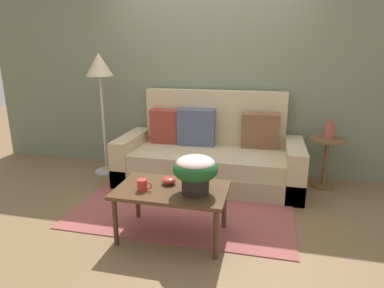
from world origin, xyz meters
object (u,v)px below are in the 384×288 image
object	(u,v)px
coffee_table	(172,194)
snack_bowl	(169,180)
floor_lamp	(100,75)
side_table	(326,154)
table_vase	(329,131)
coffee_mug	(143,185)
potted_plant	(195,170)
couch	(210,155)

from	to	relation	value
coffee_table	snack_bowl	xyz separation A→B (m)	(-0.05, 0.09, 0.09)
floor_lamp	snack_bowl	size ratio (longest dim) A/B	12.39
coffee_table	floor_lamp	xyz separation A→B (m)	(-1.34, 1.36, 0.90)
side_table	table_vase	xyz separation A→B (m)	(0.00, -0.01, 0.29)
side_table	coffee_mug	bearing A→B (deg)	-136.92
potted_plant	floor_lamp	bearing A→B (deg)	138.02
potted_plant	coffee_mug	size ratio (longest dim) A/B	2.88
potted_plant	table_vase	bearing A→B (deg)	50.60
coffee_mug	table_vase	bearing A→B (deg)	42.83
floor_lamp	couch	bearing A→B (deg)	0.98
table_vase	side_table	bearing A→B (deg)	93.46
coffee_table	table_vase	size ratio (longest dim) A/B	4.14
couch	floor_lamp	xyz separation A→B (m)	(-1.42, -0.02, 0.98)
coffee_table	snack_bowl	world-z (taller)	snack_bowl
coffee_mug	floor_lamp	bearing A→B (deg)	127.41
coffee_mug	table_vase	distance (m)	2.34
coffee_table	coffee_mug	world-z (taller)	coffee_mug
couch	side_table	bearing A→B (deg)	4.80
coffee_table	floor_lamp	distance (m)	2.11
coffee_table	table_vase	world-z (taller)	table_vase
coffee_table	side_table	bearing A→B (deg)	45.44
couch	side_table	world-z (taller)	couch
side_table	potted_plant	xyz separation A→B (m)	(-1.26, -1.55, 0.24)
floor_lamp	potted_plant	bearing A→B (deg)	-41.98
couch	potted_plant	bearing A→B (deg)	-84.54
snack_bowl	table_vase	size ratio (longest dim) A/B	0.55
couch	floor_lamp	bearing A→B (deg)	-179.02
snack_bowl	potted_plant	bearing A→B (deg)	-25.77
coffee_mug	couch	bearing A→B (deg)	78.10
coffee_table	couch	bearing A→B (deg)	86.60
coffee_table	side_table	distance (m)	2.11
side_table	table_vase	world-z (taller)	table_vase
couch	potted_plant	distance (m)	1.47
side_table	couch	bearing A→B (deg)	-175.20
potted_plant	coffee_table	bearing A→B (deg)	168.16
snack_bowl	coffee_mug	bearing A→B (deg)	-134.27
couch	snack_bowl	xyz separation A→B (m)	(-0.14, -1.30, 0.16)
side_table	table_vase	bearing A→B (deg)	-86.54
coffee_table	table_vase	bearing A→B (deg)	45.18
floor_lamp	coffee_mug	size ratio (longest dim) A/B	12.22
side_table	snack_bowl	xyz separation A→B (m)	(-1.53, -1.41, 0.07)
couch	potted_plant	xyz separation A→B (m)	(0.14, -1.43, 0.33)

